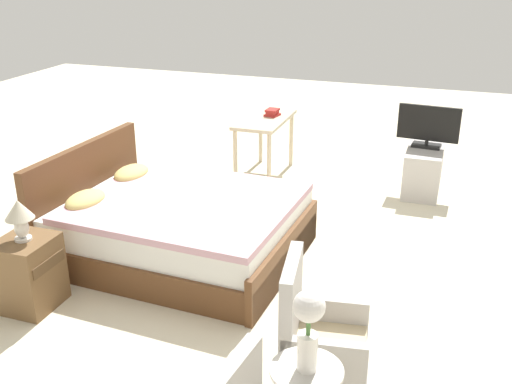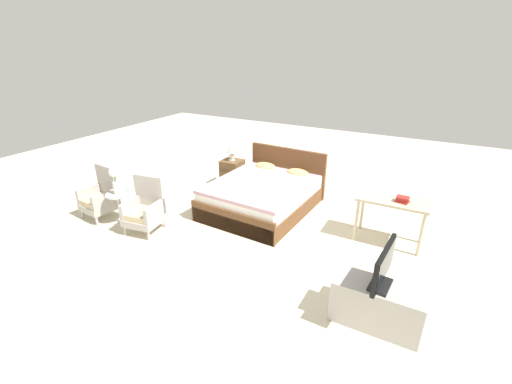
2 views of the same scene
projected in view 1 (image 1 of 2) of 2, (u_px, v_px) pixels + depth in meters
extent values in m
plane|color=beige|center=(280.00, 263.00, 5.44)|extent=(16.00, 16.00, 0.00)
cube|color=brown|center=(181.00, 242.00, 5.53)|extent=(1.74, 2.19, 0.28)
cube|color=white|center=(180.00, 216.00, 5.43)|extent=(1.67, 2.10, 0.24)
cube|color=#CC9EAD|center=(187.00, 203.00, 5.35)|extent=(1.71, 1.94, 0.06)
cube|color=brown|center=(87.00, 192.00, 5.75)|extent=(1.67, 0.17, 0.96)
cube|color=brown|center=(285.00, 256.00, 5.15)|extent=(1.67, 0.15, 0.40)
ellipsoid|color=#DBC670|center=(85.00, 200.00, 5.30)|extent=(0.45, 0.30, 0.14)
ellipsoid|color=#DBC670|center=(131.00, 173.00, 5.93)|extent=(0.45, 0.30, 0.14)
cylinder|color=#ADA8A3|center=(361.00, 361.00, 4.03)|extent=(0.04, 0.04, 0.16)
cylinder|color=#ADA8A3|center=(294.00, 353.00, 4.11)|extent=(0.04, 0.04, 0.16)
cube|color=#ADA8A3|center=(325.00, 361.00, 3.81)|extent=(0.61, 0.61, 0.12)
cube|color=#C6B289|center=(326.00, 347.00, 3.77)|extent=(0.56, 0.56, 0.10)
cube|color=#ADA8A3|center=(291.00, 307.00, 3.70)|extent=(0.55, 0.16, 0.64)
cube|color=#ADA8A3|center=(324.00, 360.00, 3.52)|extent=(0.15, 0.52, 0.26)
cube|color=#ADA8A3|center=(329.00, 315.00, 3.95)|extent=(0.15, 0.52, 0.26)
cylinder|color=beige|center=(307.00, 371.00, 3.20)|extent=(0.40, 0.40, 0.02)
cylinder|color=silver|center=(307.00, 352.00, 3.15)|extent=(0.11, 0.11, 0.22)
cylinder|color=#477538|center=(308.00, 326.00, 3.09)|extent=(0.02, 0.02, 0.10)
sphere|color=silver|center=(309.00, 306.00, 3.05)|extent=(0.17, 0.17, 0.17)
cube|color=brown|center=(29.00, 273.00, 4.70)|extent=(0.44, 0.40, 0.59)
cube|color=brown|center=(49.00, 264.00, 4.59)|extent=(0.37, 0.01, 0.09)
cylinder|color=silver|center=(23.00, 239.00, 4.58)|extent=(0.13, 0.13, 0.02)
ellipsoid|color=silver|center=(22.00, 228.00, 4.55)|extent=(0.11, 0.11, 0.16)
cone|color=beige|center=(19.00, 209.00, 4.49)|extent=(0.22, 0.22, 0.15)
cube|color=#B7B2AD|center=(424.00, 168.00, 7.03)|extent=(0.96, 0.40, 0.53)
cube|color=black|center=(426.00, 145.00, 6.93)|extent=(0.23, 0.34, 0.03)
cylinder|color=black|center=(427.00, 142.00, 6.91)|extent=(0.04, 0.04, 0.05)
cube|color=black|center=(429.00, 123.00, 6.82)|extent=(0.10, 0.70, 0.40)
cube|color=black|center=(429.00, 123.00, 6.85)|extent=(0.06, 0.64, 0.36)
cylinder|color=beige|center=(269.00, 162.00, 6.95)|extent=(0.05, 0.05, 0.70)
cylinder|color=beige|center=(291.00, 140.00, 7.78)|extent=(0.05, 0.05, 0.70)
cylinder|color=beige|center=(235.00, 158.00, 7.08)|extent=(0.05, 0.05, 0.70)
cylinder|color=beige|center=(261.00, 137.00, 7.90)|extent=(0.05, 0.05, 0.70)
cube|color=beige|center=(265.00, 120.00, 7.29)|extent=(1.04, 0.52, 0.04)
cube|color=#AD2823|center=(272.00, 115.00, 7.37)|extent=(0.21, 0.18, 0.02)
cube|color=#AD2823|center=(272.00, 112.00, 7.36)|extent=(0.18, 0.13, 0.04)
cube|color=#AD2823|center=(272.00, 110.00, 7.35)|extent=(0.18, 0.14, 0.02)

